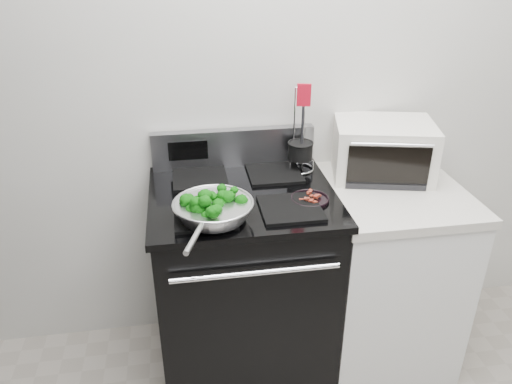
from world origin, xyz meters
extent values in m
cube|color=silver|center=(0.00, 1.75, 1.35)|extent=(4.00, 0.02, 2.70)
cube|color=black|center=(-0.30, 1.41, 0.46)|extent=(0.76, 0.66, 0.92)
cube|color=black|center=(-0.30, 1.41, 0.94)|extent=(0.79, 0.69, 0.03)
cube|color=#99999E|center=(-0.30, 1.72, 1.04)|extent=(0.76, 0.05, 0.18)
cube|color=black|center=(-0.47, 1.24, 0.96)|extent=(0.24, 0.24, 0.01)
cube|color=black|center=(-0.13, 1.24, 0.96)|extent=(0.24, 0.24, 0.01)
cube|color=black|center=(-0.47, 1.58, 0.96)|extent=(0.24, 0.24, 0.01)
cube|color=black|center=(-0.13, 1.58, 0.96)|extent=(0.24, 0.24, 0.01)
cube|color=white|center=(0.39, 1.41, 0.44)|extent=(0.60, 0.66, 0.88)
cube|color=beige|center=(0.39, 1.41, 0.90)|extent=(0.62, 0.68, 0.04)
torus|color=silver|center=(-0.44, 1.21, 1.03)|extent=(0.31, 0.31, 0.01)
cylinder|color=silver|center=(-0.52, 0.98, 1.02)|extent=(0.08, 0.18, 0.02)
cylinder|color=black|center=(-0.03, 1.31, 0.95)|extent=(0.16, 0.16, 0.01)
cylinder|color=black|center=(0.00, 1.61, 1.04)|extent=(0.11, 0.11, 0.08)
cylinder|color=black|center=(0.00, 1.61, 1.14)|extent=(0.01, 0.01, 0.25)
cube|color=red|center=(0.00, 1.61, 1.31)|extent=(0.06, 0.02, 0.10)
cube|color=silver|center=(0.38, 1.57, 1.05)|extent=(0.51, 0.42, 0.25)
cube|color=black|center=(0.38, 1.40, 1.04)|extent=(0.35, 0.09, 0.18)
camera|label=1|loc=(-0.54, -0.46, 1.92)|focal=35.00mm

